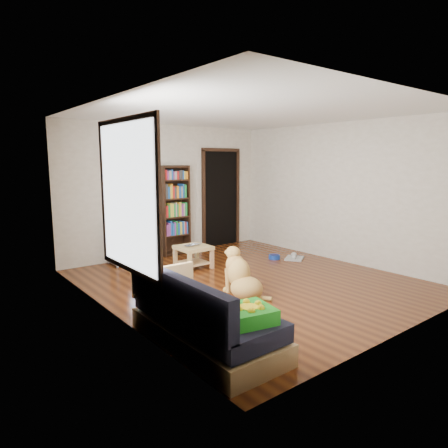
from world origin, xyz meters
TOP-DOWN VIEW (x-y plane):
  - ground at (0.00, 0.00)m, footprint 5.00×5.00m
  - ceiling at (0.00, 0.00)m, footprint 5.00×5.00m
  - wall_back at (0.00, 2.50)m, footprint 4.50×0.00m
  - wall_front at (0.00, -2.50)m, footprint 4.50×0.00m
  - wall_left at (-2.25, 0.00)m, footprint 0.00×5.00m
  - wall_right at (2.25, 0.00)m, footprint 0.00×5.00m
  - green_cushion at (-1.75, -1.97)m, footprint 0.49×0.49m
  - laptop at (-0.25, 1.17)m, footprint 0.37×0.27m
  - dog_bowl at (1.35, 0.78)m, footprint 0.22×0.22m
  - grey_rag at (1.65, 0.53)m, footprint 0.51×0.48m
  - window at (-2.23, -0.50)m, footprint 0.03×1.46m
  - doorway at (1.35, 2.48)m, footprint 1.03×0.05m
  - tv_stand at (-0.90, 2.25)m, footprint 0.90×0.45m
  - crt_tv at (-0.90, 2.27)m, footprint 0.55×0.52m
  - bookshelf at (0.05, 2.34)m, footprint 0.60×0.30m
  - sofa at (-1.87, -1.38)m, footprint 0.80×1.80m
  - coffee_table at (-0.25, 1.20)m, footprint 0.55×0.55m
  - dog at (-0.54, -0.45)m, footprint 0.46×0.86m

SIDE VIEW (x-z plane):
  - ground at x=0.00m, z-range 0.00..0.00m
  - grey_rag at x=1.65m, z-range 0.00..0.03m
  - dog_bowl at x=1.35m, z-range 0.00..0.08m
  - dog at x=-0.54m, z-range -0.09..0.61m
  - sofa at x=-1.87m, z-range -0.14..0.66m
  - tv_stand at x=-0.90m, z-range 0.02..0.52m
  - coffee_table at x=-0.25m, z-range 0.08..0.48m
  - laptop at x=-0.25m, z-range 0.40..0.43m
  - green_cushion at x=-1.75m, z-range 0.42..0.56m
  - crt_tv at x=-0.90m, z-range 0.45..1.03m
  - bookshelf at x=0.05m, z-range 0.10..1.90m
  - doorway at x=1.35m, z-range 0.03..2.21m
  - wall_back at x=0.00m, z-range -0.95..3.55m
  - wall_front at x=0.00m, z-range -0.95..3.55m
  - wall_left at x=-2.25m, z-range -1.20..3.80m
  - wall_right at x=2.25m, z-range -1.20..3.80m
  - window at x=-2.23m, z-range 0.65..2.35m
  - ceiling at x=0.00m, z-range 2.60..2.60m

